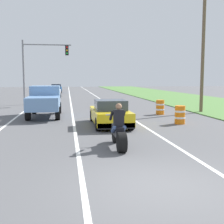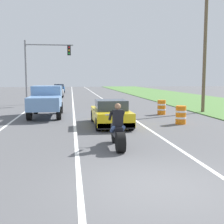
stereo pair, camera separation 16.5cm
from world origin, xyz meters
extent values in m
plane|color=#565659|center=(0.00, 0.00, 0.00)|extent=(160.00, 160.00, 0.00)
cube|color=white|center=(-5.40, 20.00, 0.00)|extent=(0.14, 120.00, 0.01)
cube|color=white|center=(1.80, 20.00, 0.00)|extent=(0.14, 120.00, 0.01)
cube|color=white|center=(-1.80, 20.00, 0.00)|extent=(0.14, 120.00, 0.01)
cube|color=#517F3D|center=(11.92, 20.00, 0.03)|extent=(10.00, 120.00, 0.06)
cylinder|color=black|center=(-0.34, 3.21, 0.35)|extent=(0.28, 0.69, 0.69)
cylinder|color=black|center=(-0.34, 4.76, 0.31)|extent=(0.12, 0.63, 0.63)
cube|color=black|center=(-0.34, 4.03, 0.61)|extent=(0.28, 1.10, 0.36)
cylinder|color=#B2B2B7|center=(-0.34, 4.68, 0.68)|extent=(0.08, 0.36, 0.73)
cylinder|color=#A5A5AA|center=(-0.34, 4.66, 1.11)|extent=(0.70, 0.05, 0.05)
cube|color=black|center=(-0.34, 3.80, 1.09)|extent=(0.36, 0.24, 0.60)
sphere|color=#9E7051|center=(-0.34, 3.80, 1.51)|extent=(0.22, 0.22, 0.22)
cylinder|color=#384C7A|center=(-0.52, 3.83, 0.69)|extent=(0.14, 0.47, 0.32)
cylinder|color=black|center=(-0.56, 4.10, 1.14)|extent=(0.10, 0.51, 0.40)
cylinder|color=#384C7A|center=(-0.16, 3.83, 0.69)|extent=(0.14, 0.47, 0.32)
cylinder|color=black|center=(-0.12, 4.10, 1.14)|extent=(0.10, 0.51, 0.40)
cube|color=yellow|center=(0.10, 9.01, 0.53)|extent=(1.80, 4.30, 0.64)
cube|color=#333D4C|center=(0.10, 8.81, 1.11)|extent=(1.56, 1.70, 0.52)
cube|color=black|center=(0.10, 6.96, 0.29)|extent=(1.76, 0.20, 0.28)
cylinder|color=black|center=(-0.70, 10.61, 0.32)|extent=(0.24, 0.64, 0.64)
cylinder|color=black|center=(0.90, 10.61, 0.32)|extent=(0.24, 0.64, 0.64)
cylinder|color=black|center=(-0.70, 7.41, 0.32)|extent=(0.24, 0.64, 0.64)
cylinder|color=black|center=(0.90, 7.41, 0.32)|extent=(0.24, 0.64, 0.64)
cube|color=#6B93C6|center=(-3.59, 14.05, 1.28)|extent=(1.90, 2.10, 1.40)
cube|color=#333D4C|center=(-3.59, 14.40, 1.67)|extent=(1.67, 0.29, 0.57)
cube|color=#6B93C6|center=(-3.59, 11.80, 0.98)|extent=(1.90, 2.70, 0.80)
cylinder|color=black|center=(-4.46, 14.85, 0.40)|extent=(0.28, 0.80, 0.80)
cylinder|color=black|center=(-2.72, 14.85, 0.40)|extent=(0.28, 0.80, 0.80)
cylinder|color=black|center=(-4.46, 11.50, 0.40)|extent=(0.28, 0.80, 0.80)
cylinder|color=black|center=(-2.72, 11.50, 0.40)|extent=(0.28, 0.80, 0.80)
cylinder|color=gray|center=(-6.12, 22.19, 3.00)|extent=(0.18, 0.18, 6.00)
cylinder|color=gray|center=(-3.91, 22.19, 5.60)|extent=(4.42, 0.12, 0.12)
cube|color=black|center=(-2.10, 22.19, 5.10)|extent=(0.32, 0.24, 0.90)
sphere|color=red|center=(-2.10, 22.05, 5.38)|extent=(0.16, 0.16, 0.16)
sphere|color=orange|center=(-2.10, 22.05, 5.10)|extent=(0.16, 0.16, 0.16)
sphere|color=green|center=(-2.10, 22.05, 4.82)|extent=(0.16, 0.16, 0.16)
cylinder|color=brown|center=(7.54, 13.83, 4.22)|extent=(0.24, 0.24, 8.44)
cylinder|color=orange|center=(3.95, 8.86, 0.50)|extent=(0.56, 0.56, 1.00)
cylinder|color=white|center=(3.95, 8.86, 0.70)|extent=(0.58, 0.58, 0.10)
cylinder|color=white|center=(3.95, 8.86, 0.35)|extent=(0.58, 0.58, 0.10)
cylinder|color=orange|center=(4.20, 13.12, 0.50)|extent=(0.56, 0.56, 1.00)
cylinder|color=white|center=(4.20, 13.12, 0.70)|extent=(0.58, 0.58, 0.10)
cylinder|color=white|center=(4.20, 13.12, 0.35)|extent=(0.58, 0.58, 0.10)
cube|color=#B2B2B7|center=(-3.88, 32.85, 0.65)|extent=(1.76, 4.00, 0.70)
cube|color=#333D4C|center=(-3.88, 32.65, 1.25)|extent=(1.56, 2.00, 0.50)
cylinder|color=black|center=(-4.68, 34.25, 0.30)|extent=(0.20, 0.60, 0.60)
cylinder|color=black|center=(-3.08, 34.25, 0.30)|extent=(0.20, 0.60, 0.60)
cylinder|color=black|center=(-4.68, 31.45, 0.30)|extent=(0.20, 0.60, 0.60)
cylinder|color=black|center=(-3.08, 31.45, 0.30)|extent=(0.20, 0.60, 0.60)
cube|color=#194C8C|center=(-3.97, 44.90, 0.65)|extent=(1.76, 4.00, 0.70)
cube|color=#333D4C|center=(-3.97, 44.70, 1.25)|extent=(1.56, 2.00, 0.50)
cylinder|color=black|center=(-4.77, 46.30, 0.30)|extent=(0.20, 0.60, 0.60)
cylinder|color=black|center=(-3.17, 46.30, 0.30)|extent=(0.20, 0.60, 0.60)
cylinder|color=black|center=(-4.77, 43.50, 0.30)|extent=(0.20, 0.60, 0.60)
cylinder|color=black|center=(-3.17, 43.50, 0.30)|extent=(0.20, 0.60, 0.60)
camera|label=1|loc=(-2.12, -6.35, 2.50)|focal=47.16mm
camera|label=2|loc=(-1.96, -6.38, 2.50)|focal=47.16mm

